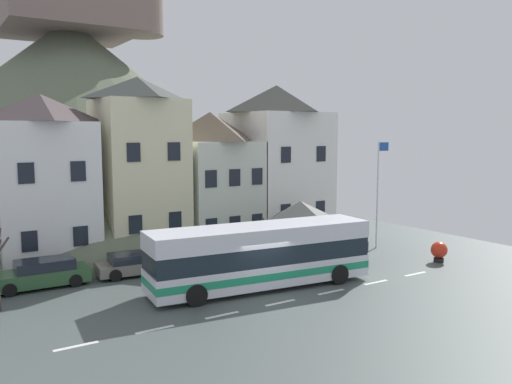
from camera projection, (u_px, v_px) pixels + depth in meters
name	position (u px, v px, depth m)	size (l,w,h in m)	color
ground_plane	(263.00, 295.00, 24.81)	(40.00, 60.00, 0.07)	#48514F
townhouse_01	(44.00, 181.00, 29.98)	(5.26, 5.30, 9.83)	white
townhouse_02	(139.00, 166.00, 32.89)	(5.01, 5.11, 11.09)	beige
townhouse_03	(211.00, 177.00, 36.61)	(5.17, 6.76, 9.07)	silver
townhouse_04	(276.00, 160.00, 39.52)	(6.21, 6.82, 11.16)	white
hilltop_castle	(72.00, 116.00, 46.90)	(43.88, 43.88, 24.22)	#5E6952
transit_bus	(261.00, 256.00, 25.77)	(11.53, 3.79, 3.12)	silver
bus_shelter	(300.00, 211.00, 31.63)	(3.60, 3.60, 3.54)	#473D33
parked_car_01	(41.00, 274.00, 25.92)	(4.58, 1.95, 1.39)	#2F5633
parked_car_02	(311.00, 236.00, 35.25)	(3.90, 2.08, 1.40)	slate
parked_car_03	(138.00, 263.00, 28.29)	(4.66, 2.17, 1.21)	slate
pedestrian_00	(365.00, 249.00, 30.59)	(0.34, 0.34, 1.54)	#2D2D38
pedestrian_01	(363.00, 253.00, 29.74)	(0.38, 0.33, 1.59)	black
pedestrian_02	(298.00, 252.00, 29.82)	(0.32, 0.32, 1.52)	black
public_bench	(291.00, 242.00, 34.27)	(1.66, 0.48, 0.87)	#33473D
flagpole	(378.00, 187.00, 34.43)	(0.95, 0.10, 7.08)	silver
harbour_buoy	(439.00, 251.00, 30.96)	(0.97, 0.97, 1.22)	black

